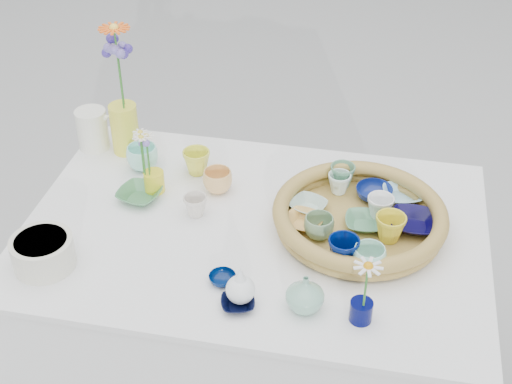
# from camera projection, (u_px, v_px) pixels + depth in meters

# --- Properties ---
(wicker_tray) EXTENTS (0.47, 0.47, 0.08)m
(wicker_tray) POSITION_uv_depth(u_px,v_px,m) (359.00, 218.00, 1.93)
(wicker_tray) COLOR olive
(wicker_tray) RESTS_ON display_table
(tray_ceramic_0) EXTENTS (0.12, 0.12, 0.03)m
(tray_ceramic_0) POSITION_uv_depth(u_px,v_px,m) (374.00, 193.00, 2.03)
(tray_ceramic_0) COLOR navy
(tray_ceramic_0) RESTS_ON wicker_tray
(tray_ceramic_1) EXTENTS (0.14, 0.14, 0.03)m
(tray_ceramic_1) POSITION_uv_depth(u_px,v_px,m) (414.00, 223.00, 1.92)
(tray_ceramic_1) COLOR black
(tray_ceramic_1) RESTS_ON wicker_tray
(tray_ceramic_2) EXTENTS (0.10, 0.10, 0.08)m
(tray_ceramic_2) POSITION_uv_depth(u_px,v_px,m) (390.00, 228.00, 1.86)
(tray_ceramic_2) COLOR gold
(tray_ceramic_2) RESTS_ON wicker_tray
(tray_ceramic_3) EXTENTS (0.11, 0.11, 0.03)m
(tray_ceramic_3) POSITION_uv_depth(u_px,v_px,m) (364.00, 223.00, 1.92)
(tray_ceramic_3) COLOR #508A64
(tray_ceramic_3) RESTS_ON wicker_tray
(tray_ceramic_4) EXTENTS (0.09, 0.09, 0.06)m
(tray_ceramic_4) POSITION_uv_depth(u_px,v_px,m) (319.00, 227.00, 1.88)
(tray_ceramic_4) COLOR gray
(tray_ceramic_4) RESTS_ON wicker_tray
(tray_ceramic_5) EXTENTS (0.13, 0.13, 0.02)m
(tray_ceramic_5) POSITION_uv_depth(u_px,v_px,m) (308.00, 206.00, 1.98)
(tray_ceramic_5) COLOR #ADCEBE
(tray_ceramic_5) RESTS_ON wicker_tray
(tray_ceramic_6) EXTENTS (0.08, 0.08, 0.06)m
(tray_ceramic_6) POSITION_uv_depth(u_px,v_px,m) (339.00, 183.00, 2.04)
(tray_ceramic_6) COLOR white
(tray_ceramic_6) RESTS_ON wicker_tray
(tray_ceramic_7) EXTENTS (0.09, 0.09, 0.07)m
(tray_ceramic_7) POSITION_uv_depth(u_px,v_px,m) (380.00, 208.00, 1.94)
(tray_ceramic_7) COLOR white
(tray_ceramic_7) RESTS_ON wicker_tray
(tray_ceramic_8) EXTENTS (0.14, 0.14, 0.03)m
(tray_ceramic_8) POSITION_uv_depth(u_px,v_px,m) (403.00, 195.00, 2.02)
(tray_ceramic_8) COLOR #9BD0E3
(tray_ceramic_8) RESTS_ON wicker_tray
(tray_ceramic_9) EXTENTS (0.09, 0.09, 0.08)m
(tray_ceramic_9) POSITION_uv_depth(u_px,v_px,m) (343.00, 251.00, 1.79)
(tray_ceramic_9) COLOR #011256
(tray_ceramic_9) RESTS_ON wicker_tray
(tray_ceramic_10) EXTENTS (0.13, 0.13, 0.03)m
(tray_ceramic_10) POSITION_uv_depth(u_px,v_px,m) (304.00, 222.00, 1.93)
(tray_ceramic_10) COLOR #DEA853
(tray_ceramic_10) RESTS_ON wicker_tray
(tray_ceramic_11) EXTENTS (0.09, 0.09, 0.07)m
(tray_ceramic_11) POSITION_uv_depth(u_px,v_px,m) (369.00, 258.00, 1.77)
(tray_ceramic_11) COLOR #9EEBD3
(tray_ceramic_11) RESTS_ON wicker_tray
(tray_ceramic_12) EXTENTS (0.10, 0.10, 0.07)m
(tray_ceramic_12) POSITION_uv_depth(u_px,v_px,m) (342.00, 176.00, 2.06)
(tray_ceramic_12) COLOR #558968
(tray_ceramic_12) RESTS_ON wicker_tray
(loose_ceramic_0) EXTENTS (0.10, 0.10, 0.08)m
(loose_ceramic_0) POSITION_uv_depth(u_px,v_px,m) (197.00, 162.00, 2.15)
(loose_ceramic_0) COLOR yellow
(loose_ceramic_0) RESTS_ON display_table
(loose_ceramic_1) EXTENTS (0.09, 0.09, 0.07)m
(loose_ceramic_1) POSITION_uv_depth(u_px,v_px,m) (218.00, 181.00, 2.07)
(loose_ceramic_1) COLOR #E7B166
(loose_ceramic_1) RESTS_ON display_table
(loose_ceramic_2) EXTENTS (0.14, 0.14, 0.03)m
(loose_ceramic_2) POSITION_uv_depth(u_px,v_px,m) (140.00, 195.00, 2.05)
(loose_ceramic_2) COLOR #438151
(loose_ceramic_2) RESTS_ON display_table
(loose_ceramic_3) EXTENTS (0.07, 0.07, 0.06)m
(loose_ceramic_3) POSITION_uv_depth(u_px,v_px,m) (195.00, 206.00, 1.98)
(loose_ceramic_3) COLOR beige
(loose_ceramic_3) RESTS_ON display_table
(loose_ceramic_4) EXTENTS (0.08, 0.08, 0.02)m
(loose_ceramic_4) POSITION_uv_depth(u_px,v_px,m) (222.00, 279.00, 1.77)
(loose_ceramic_4) COLOR #001544
(loose_ceramic_4) RESTS_ON display_table
(loose_ceramic_5) EXTENTS (0.11, 0.11, 0.08)m
(loose_ceramic_5) POSITION_uv_depth(u_px,v_px,m) (142.00, 158.00, 2.17)
(loose_ceramic_5) COLOR #99EBD9
(loose_ceramic_5) RESTS_ON display_table
(loose_ceramic_6) EXTENTS (0.10, 0.10, 0.02)m
(loose_ceramic_6) POSITION_uv_depth(u_px,v_px,m) (238.00, 303.00, 1.71)
(loose_ceramic_6) COLOR black
(loose_ceramic_6) RESTS_ON display_table
(fluted_bowl) EXTENTS (0.18, 0.18, 0.08)m
(fluted_bowl) POSITION_uv_depth(u_px,v_px,m) (43.00, 252.00, 1.81)
(fluted_bowl) COLOR beige
(fluted_bowl) RESTS_ON display_table
(bud_vase_paleblue) EXTENTS (0.09, 0.09, 0.11)m
(bud_vase_paleblue) POSITION_uv_depth(u_px,v_px,m) (240.00, 284.00, 1.70)
(bud_vase_paleblue) COLOR white
(bud_vase_paleblue) RESTS_ON display_table
(bud_vase_seafoam) EXTENTS (0.09, 0.09, 0.10)m
(bud_vase_seafoam) POSITION_uv_depth(u_px,v_px,m) (305.00, 293.00, 1.68)
(bud_vase_seafoam) COLOR #7DB39A
(bud_vase_seafoam) RESTS_ON display_table
(bud_vase_cobalt) EXTENTS (0.06, 0.06, 0.05)m
(bud_vase_cobalt) POSITION_uv_depth(u_px,v_px,m) (361.00, 311.00, 1.66)
(bud_vase_cobalt) COLOR #020540
(bud_vase_cobalt) RESTS_ON display_table
(single_daisy) EXTENTS (0.10, 0.10, 0.14)m
(single_daisy) POSITION_uv_depth(u_px,v_px,m) (366.00, 286.00, 1.60)
(single_daisy) COLOR white
(single_daisy) RESTS_ON bud_vase_cobalt
(tall_vase_yellow) EXTENTS (0.11, 0.11, 0.16)m
(tall_vase_yellow) POSITION_uv_depth(u_px,v_px,m) (125.00, 129.00, 2.22)
(tall_vase_yellow) COLOR yellow
(tall_vase_yellow) RESTS_ON display_table
(gerbera) EXTENTS (0.13, 0.13, 0.28)m
(gerbera) POSITION_uv_depth(u_px,v_px,m) (119.00, 70.00, 2.09)
(gerbera) COLOR orange
(gerbera) RESTS_ON tall_vase_yellow
(hydrangea) EXTENTS (0.09, 0.09, 0.26)m
(hydrangea) POSITION_uv_depth(u_px,v_px,m) (121.00, 77.00, 2.13)
(hydrangea) COLOR #3F2E98
(hydrangea) RESTS_ON tall_vase_yellow
(white_pitcher) EXTENTS (0.15, 0.11, 0.13)m
(white_pitcher) POSITION_uv_depth(u_px,v_px,m) (92.00, 129.00, 2.25)
(white_pitcher) COLOR white
(white_pitcher) RESTS_ON display_table
(daisy_cup) EXTENTS (0.08, 0.08, 0.06)m
(daisy_cup) POSITION_uv_depth(u_px,v_px,m) (154.00, 181.00, 2.08)
(daisy_cup) COLOR yellow
(daisy_cup) RESTS_ON display_table
(daisy_posy) EXTENTS (0.10, 0.10, 0.13)m
(daisy_posy) POSITION_uv_depth(u_px,v_px,m) (146.00, 153.00, 2.02)
(daisy_posy) COLOR white
(daisy_posy) RESTS_ON daisy_cup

